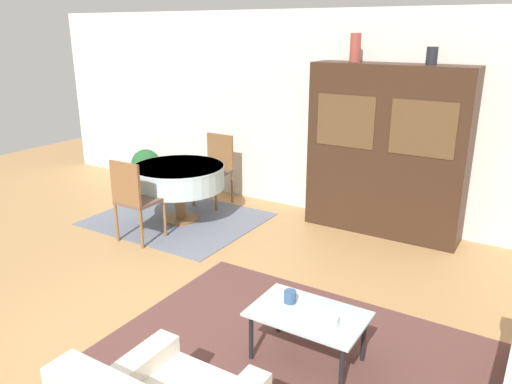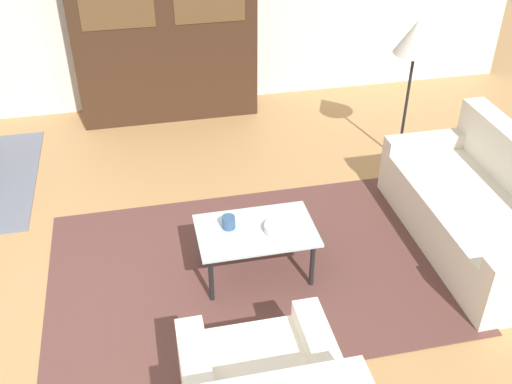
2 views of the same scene
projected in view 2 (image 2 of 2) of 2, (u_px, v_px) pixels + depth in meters
The scene contains 8 objects.
ground_plane at pixel (92, 349), 3.97m from camera, with size 14.00×14.00×0.00m, color tan.
area_rug at pixel (251, 270), 4.61m from camera, with size 3.05×2.02×0.01m.
couch at pixel (485, 212), 4.74m from camera, with size 0.90×1.83×0.83m.
coffee_table at pixel (256, 234), 4.37m from camera, with size 0.86×0.55×0.41m.
display_cabinet at pixel (164, 23), 6.23m from camera, with size 1.90×0.47×2.07m.
floor_lamp at pixel (416, 43), 5.31m from camera, with size 0.39×0.39×1.41m.
cup at pixel (228, 222), 4.34m from camera, with size 0.10×0.10×0.10m.
bowl at pixel (279, 228), 4.31m from camera, with size 0.21×0.21×0.06m.
Camera 2 is at (0.49, -2.86, 3.10)m, focal length 42.00 mm.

